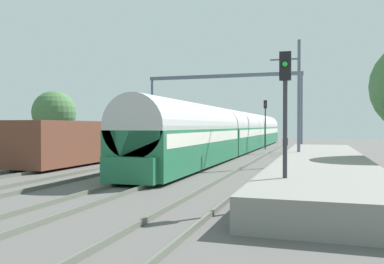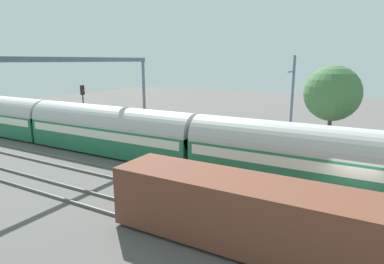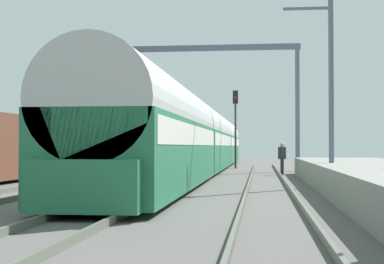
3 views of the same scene
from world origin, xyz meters
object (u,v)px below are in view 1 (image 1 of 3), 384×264
Objects in this scene: railway_signal_far at (265,118)px; railway_signal_near at (285,107)px; freight_car at (86,142)px; catenary_gantry at (223,94)px; passenger_train at (239,132)px; person_crossing at (285,144)px.

railway_signal_near is at bearing -81.82° from railway_signal_far.
catenary_gantry is (5.84, 16.31, 4.41)m from freight_car.
freight_car is 2.42× the size of railway_signal_far.
railway_signal_far is (9.71, 20.41, 1.94)m from freight_car.
passenger_train is 3.78× the size of freight_car.
passenger_train is at bearing 86.56° from person_crossing.
railway_signal_far is 0.33× the size of catenary_gantry.
railway_signal_far is at bearing 54.64° from person_crossing.
railway_signal_near is 28.93m from catenary_gantry.
railway_signal_near is at bearing -73.01° from catenary_gantry.
passenger_train is 6.36m from person_crossing.
railway_signal_near is (6.47, -26.61, 1.16)m from passenger_train.
person_crossing is 9.70m from catenary_gantry.
freight_car is (-7.79, -15.37, -0.50)m from passenger_train.
catenary_gantry reaches higher than railway_signal_far.
catenary_gantry is at bearing 154.32° from passenger_train.
person_crossing is 0.11× the size of catenary_gantry.
freight_car reaches higher than person_crossing.
passenger_train is 27.40m from railway_signal_near.
railway_signal_near is (1.70, -22.49, 2.11)m from person_crossing.
passenger_train is 3.06× the size of catenary_gantry.
railway_signal_far reaches higher than freight_car.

